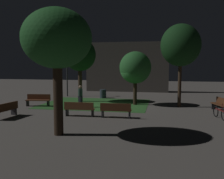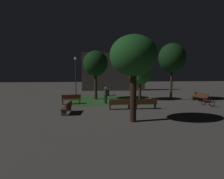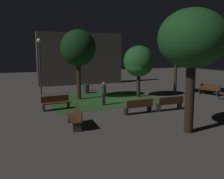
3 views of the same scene
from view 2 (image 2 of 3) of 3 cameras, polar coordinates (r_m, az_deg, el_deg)
ground_plane at (r=21.80m, az=3.71°, el=-3.27°), size 60.00×60.00×0.00m
grass_lawn at (r=22.62m, az=-0.23°, el=-2.91°), size 8.22×6.40×0.01m
bench_front_left at (r=17.70m, az=2.06°, el=-3.84°), size 1.82×0.55×0.88m
bench_front_right at (r=18.10m, az=9.09°, el=-3.69°), size 1.81×0.50×0.88m
bench_near_trees at (r=20.71m, az=-10.83°, el=-2.51°), size 1.84×0.66×0.88m
bench_path_side at (r=23.64m, az=22.52°, el=-1.82°), size 0.96×1.86×0.88m
bench_corner at (r=16.55m, az=-11.86°, el=-4.65°), size 0.66×1.84×0.88m
tree_tall_center at (r=22.93m, az=7.53°, el=4.34°), size 2.42×2.42×4.11m
tree_near_wall at (r=23.25m, az=-4.43°, el=6.91°), size 2.66×2.66×5.29m
tree_right_canopy at (r=23.46m, az=15.76°, el=8.12°), size 2.85×2.85×6.01m
tree_back_right at (r=13.58m, az=5.80°, el=8.81°), size 3.02×3.02×5.54m
lamp_post_plaza_east at (r=26.53m, az=-9.69°, el=5.22°), size 0.36×0.36×4.72m
trash_bin at (r=26.02m, az=-1.41°, el=-0.88°), size 0.59×0.59×0.79m
bicycle at (r=21.19m, az=24.15°, el=-3.11°), size 0.44×1.68×0.93m
pedestrian at (r=20.64m, az=-1.67°, el=-1.40°), size 0.32×0.33×1.61m
building_wall_backdrop at (r=31.96m, az=0.40°, el=4.76°), size 9.41×0.80×5.64m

